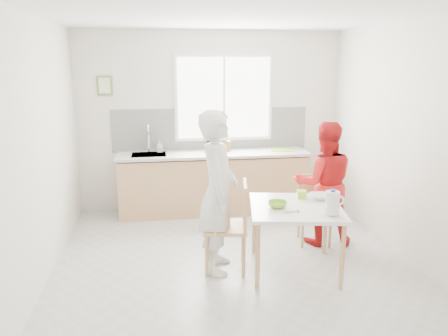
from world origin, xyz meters
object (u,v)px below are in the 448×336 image
Objects in this scene: person_red at (324,184)px; bowl_white at (320,197)px; person_white at (218,192)px; chair_left at (232,222)px; dining_table at (296,213)px; wine_bottle_b at (211,142)px; milk_jug at (333,202)px; wine_bottle_a at (209,141)px; bowl_green at (278,204)px; chair_far at (314,206)px.

person_red is 6.61× the size of bowl_white.
chair_left is at bearing -90.00° from person_white.
wine_bottle_b reaches higher than dining_table.
milk_jug is 0.78× the size of wine_bottle_a.
person_red is at bearing 124.24° from chair_left.
person_red is at bearing -59.09° from person_white.
wine_bottle_a is at bearing 121.17° from milk_jug.
dining_table is 5.49× the size of bowl_green.
wine_bottle_b is at bearing 117.30° from bowl_white.
bowl_white is (0.54, 0.21, -0.00)m from bowl_green.
wine_bottle_b is (-1.00, 1.93, 0.31)m from bowl_white.
chair_far is at bearing -50.43° from wine_bottle_b.
dining_table is 0.69m from chair_left.
milk_jug is at bearing -97.43° from bowl_white.
dining_table is 0.23m from bowl_green.
chair_left is 1.16× the size of chair_far.
person_white is at bearing 165.46° from bowl_green.
person_white is (-1.30, -0.60, 0.41)m from chair_far.
chair_far is 1.91m from wine_bottle_a.
dining_table is 4.43× the size of milk_jug.
person_white is 1.14× the size of person_red.
wine_bottle_b is (-1.14, 1.38, 0.60)m from chair_far.
chair_far is 1.89m from wine_bottle_b.
wine_bottle_b is at bearing 5.42° from person_white.
wine_bottle_a is at bearing 140.12° from chair_far.
wine_bottle_b is at bearing 120.69° from milk_jug.
wine_bottle_b is (0.16, 1.98, 0.19)m from person_white.
dining_table is at bearing -72.80° from wine_bottle_b.
dining_table is 0.89m from person_red.
milk_jug is at bearing 83.38° from person_red.
wine_bottle_a is (0.13, 1.98, 0.20)m from person_white.
bowl_green is 0.86× the size of bowl_white.
dining_table is at bearing -113.26° from chair_far.
bowl_white is 0.93× the size of milk_jug.
person_white is at bearing -177.51° from bowl_white.
wine_bottle_a reaches higher than dining_table.
person_red reaches higher than wine_bottle_a.
bowl_green is at bearing -122.47° from chair_far.
bowl_green reaches higher than bowl_white.
chair_far is 2.83× the size of wine_bottle_b.
milk_jug is (-0.30, -1.00, 0.10)m from person_red.
wine_bottle_a reaches higher than chair_far.
dining_table is 4.75× the size of bowl_white.
wine_bottle_a reaches higher than milk_jug.
chair_left is 4.23× the size of bowl_white.
bowl_green is at bearing -175.96° from dining_table.
chair_left is (-0.67, 0.12, -0.12)m from dining_table.
person_white is at bearing -93.88° from wine_bottle_a.
person_white reaches higher than wine_bottle_a.
person_white reaches higher than milk_jug.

